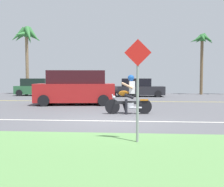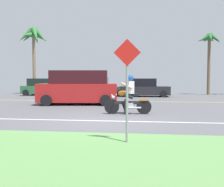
{
  "view_description": "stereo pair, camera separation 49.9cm",
  "coord_description": "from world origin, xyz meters",
  "px_view_note": "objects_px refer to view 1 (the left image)",
  "views": [
    {
      "loc": [
        0.98,
        -9.12,
        1.55
      ],
      "look_at": [
        0.07,
        2.58,
        0.86
      ],
      "focal_mm": 41.06,
      "sensor_mm": 36.0,
      "label": 1
    },
    {
      "loc": [
        1.48,
        -9.07,
        1.55
      ],
      "look_at": [
        0.07,
        2.58,
        0.86
      ],
      "focal_mm": 41.06,
      "sensor_mm": 36.0,
      "label": 2
    }
  ],
  "objects_px": {
    "parked_car_0": "(37,88)",
    "palm_tree_2": "(202,43)",
    "parked_car_1": "(88,88)",
    "palm_tree_0": "(27,38)",
    "street_sign": "(138,81)",
    "motorcyclist": "(129,97)",
    "suv_nearby": "(76,88)",
    "parked_car_2": "(138,88)"
  },
  "relations": [
    {
      "from": "palm_tree_2",
      "to": "parked_car_1",
      "type": "bearing_deg",
      "value": -159.98
    },
    {
      "from": "parked_car_0",
      "to": "parked_car_1",
      "type": "xyz_separation_m",
      "value": [
        4.9,
        -1.07,
        0.04
      ]
    },
    {
      "from": "motorcyclist",
      "to": "street_sign",
      "type": "bearing_deg",
      "value": -87.14
    },
    {
      "from": "palm_tree_0",
      "to": "street_sign",
      "type": "bearing_deg",
      "value": -60.7
    },
    {
      "from": "parked_car_0",
      "to": "palm_tree_2",
      "type": "relative_size",
      "value": 0.66
    },
    {
      "from": "parked_car_1",
      "to": "palm_tree_0",
      "type": "bearing_deg",
      "value": 156.95
    },
    {
      "from": "parked_car_1",
      "to": "parked_car_2",
      "type": "bearing_deg",
      "value": 7.11
    },
    {
      "from": "parked_car_0",
      "to": "palm_tree_2",
      "type": "distance_m",
      "value": 16.18
    },
    {
      "from": "motorcyclist",
      "to": "parked_car_1",
      "type": "height_order",
      "value": "motorcyclist"
    },
    {
      "from": "parked_car_1",
      "to": "motorcyclist",
      "type": "bearing_deg",
      "value": -71.05
    },
    {
      "from": "palm_tree_0",
      "to": "street_sign",
      "type": "xyz_separation_m",
      "value": [
        10.36,
        -18.47,
        -3.98
      ]
    },
    {
      "from": "motorcyclist",
      "to": "street_sign",
      "type": "xyz_separation_m",
      "value": [
        0.26,
        -5.19,
        0.77
      ]
    },
    {
      "from": "motorcyclist",
      "to": "street_sign",
      "type": "distance_m",
      "value": 5.26
    },
    {
      "from": "parked_car_0",
      "to": "parked_car_1",
      "type": "bearing_deg",
      "value": -12.32
    },
    {
      "from": "suv_nearby",
      "to": "street_sign",
      "type": "height_order",
      "value": "street_sign"
    },
    {
      "from": "palm_tree_2",
      "to": "palm_tree_0",
      "type": "bearing_deg",
      "value": -176.44
    },
    {
      "from": "street_sign",
      "to": "motorcyclist",
      "type": "bearing_deg",
      "value": 92.86
    },
    {
      "from": "street_sign",
      "to": "parked_car_1",
      "type": "bearing_deg",
      "value": 103.84
    },
    {
      "from": "parked_car_2",
      "to": "palm_tree_0",
      "type": "height_order",
      "value": "palm_tree_0"
    },
    {
      "from": "parked_car_0",
      "to": "street_sign",
      "type": "xyz_separation_m",
      "value": [
        8.77,
        -16.77,
        0.77
      ]
    },
    {
      "from": "parked_car_0",
      "to": "street_sign",
      "type": "bearing_deg",
      "value": -62.39
    },
    {
      "from": "parked_car_0",
      "to": "palm_tree_2",
      "type": "height_order",
      "value": "palm_tree_2"
    },
    {
      "from": "suv_nearby",
      "to": "palm_tree_0",
      "type": "bearing_deg",
      "value": 126.3
    },
    {
      "from": "suv_nearby",
      "to": "palm_tree_2",
      "type": "distance_m",
      "value": 15.05
    },
    {
      "from": "parked_car_0",
      "to": "street_sign",
      "type": "height_order",
      "value": "street_sign"
    },
    {
      "from": "palm_tree_2",
      "to": "street_sign",
      "type": "xyz_separation_m",
      "value": [
        -6.61,
        -19.52,
        -3.43
      ]
    },
    {
      "from": "motorcyclist",
      "to": "palm_tree_0",
      "type": "distance_m",
      "value": 17.34
    },
    {
      "from": "motorcyclist",
      "to": "palm_tree_2",
      "type": "relative_size",
      "value": 0.35
    },
    {
      "from": "motorcyclist",
      "to": "suv_nearby",
      "type": "bearing_deg",
      "value": 129.57
    },
    {
      "from": "suv_nearby",
      "to": "parked_car_1",
      "type": "height_order",
      "value": "suv_nearby"
    },
    {
      "from": "palm_tree_0",
      "to": "parked_car_1",
      "type": "bearing_deg",
      "value": -23.05
    },
    {
      "from": "parked_car_1",
      "to": "parked_car_2",
      "type": "distance_m",
      "value": 4.32
    },
    {
      "from": "motorcyclist",
      "to": "parked_car_0",
      "type": "relative_size",
      "value": 0.53
    },
    {
      "from": "parked_car_1",
      "to": "street_sign",
      "type": "bearing_deg",
      "value": -76.16
    },
    {
      "from": "suv_nearby",
      "to": "parked_car_1",
      "type": "xyz_separation_m",
      "value": [
        -0.42,
        6.65,
        -0.22
      ]
    },
    {
      "from": "parked_car_1",
      "to": "suv_nearby",
      "type": "bearing_deg",
      "value": -86.4
    },
    {
      "from": "suv_nearby",
      "to": "street_sign",
      "type": "distance_m",
      "value": 9.7
    },
    {
      "from": "parked_car_1",
      "to": "palm_tree_2",
      "type": "height_order",
      "value": "palm_tree_2"
    },
    {
      "from": "suv_nearby",
      "to": "parked_car_0",
      "type": "bearing_deg",
      "value": 124.58
    },
    {
      "from": "suv_nearby",
      "to": "parked_car_1",
      "type": "relative_size",
      "value": 1.34
    },
    {
      "from": "parked_car_1",
      "to": "palm_tree_2",
      "type": "xyz_separation_m",
      "value": [
        10.48,
        3.82,
        4.17
      ]
    },
    {
      "from": "suv_nearby",
      "to": "palm_tree_0",
      "type": "distance_m",
      "value": 12.52
    }
  ]
}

